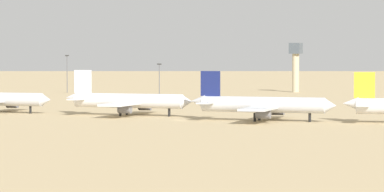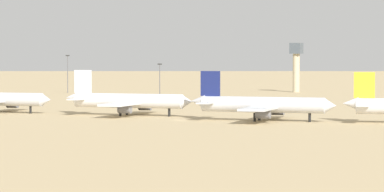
{
  "view_description": "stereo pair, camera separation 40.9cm",
  "coord_description": "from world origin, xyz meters",
  "px_view_note": "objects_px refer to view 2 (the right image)",
  "views": [
    {
      "loc": [
        116.63,
        -248.85,
        18.55
      ],
      "look_at": [
        -3.48,
        15.18,
        6.0
      ],
      "focal_mm": 94.42,
      "sensor_mm": 36.0,
      "label": 1
    },
    {
      "loc": [
        117.01,
        -248.68,
        18.55
      ],
      "look_at": [
        -3.48,
        15.18,
        6.0
      ],
      "focal_mm": 94.42,
      "sensor_mm": 36.0,
      "label": 2
    }
  ],
  "objects_px": {
    "parked_jet_navy_4": "(261,105)",
    "light_pole_west": "(160,78)",
    "light_pole_mid": "(68,71)",
    "control_tower": "(296,62)",
    "parked_jet_white_3": "(127,101)"
  },
  "relations": [
    {
      "from": "parked_jet_navy_4",
      "to": "light_pole_west",
      "type": "xyz_separation_m",
      "value": [
        -87.34,
        114.34,
        3.78
      ]
    },
    {
      "from": "parked_jet_navy_4",
      "to": "light_pole_west",
      "type": "bearing_deg",
      "value": 120.94
    },
    {
      "from": "light_pole_west",
      "to": "parked_jet_navy_4",
      "type": "bearing_deg",
      "value": -52.63
    },
    {
      "from": "light_pole_west",
      "to": "light_pole_mid",
      "type": "xyz_separation_m",
      "value": [
        -61.39,
        28.38,
        1.72
      ]
    },
    {
      "from": "parked_jet_navy_4",
      "to": "control_tower",
      "type": "relative_size",
      "value": 1.77
    },
    {
      "from": "parked_jet_navy_4",
      "to": "control_tower",
      "type": "xyz_separation_m",
      "value": [
        -54.86,
        191.98,
        9.46
      ]
    },
    {
      "from": "parked_jet_navy_4",
      "to": "light_pole_west",
      "type": "relative_size",
      "value": 2.91
    },
    {
      "from": "control_tower",
      "to": "light_pole_west",
      "type": "bearing_deg",
      "value": -112.7
    },
    {
      "from": "parked_jet_navy_4",
      "to": "light_pole_mid",
      "type": "distance_m",
      "value": 206.21
    },
    {
      "from": "control_tower",
      "to": "light_pole_mid",
      "type": "xyz_separation_m",
      "value": [
        -93.88,
        -49.26,
        -3.96
      ]
    },
    {
      "from": "parked_jet_navy_4",
      "to": "light_pole_west",
      "type": "distance_m",
      "value": 143.93
    },
    {
      "from": "parked_jet_white_3",
      "to": "parked_jet_navy_4",
      "type": "distance_m",
      "value": 44.36
    },
    {
      "from": "parked_jet_white_3",
      "to": "light_pole_west",
      "type": "bearing_deg",
      "value": 106.08
    },
    {
      "from": "parked_jet_white_3",
      "to": "control_tower",
      "type": "relative_size",
      "value": 1.75
    },
    {
      "from": "parked_jet_white_3",
      "to": "light_pole_west",
      "type": "distance_m",
      "value": 117.21
    }
  ]
}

